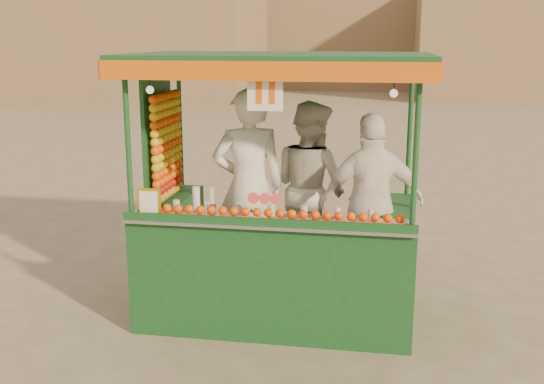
% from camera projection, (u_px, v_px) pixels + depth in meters
% --- Properties ---
extents(ground, '(90.00, 90.00, 0.00)m').
position_uv_depth(ground, '(251.00, 309.00, 6.37)').
color(ground, '#675C49').
rests_on(ground, ground).
extents(building_left, '(10.00, 6.00, 6.00)m').
position_uv_depth(building_left, '(133.00, 27.00, 26.33)').
color(building_left, '#86664C').
rests_on(building_left, ground).
extents(building_right, '(9.00, 6.00, 5.00)m').
position_uv_depth(building_right, '(525.00, 39.00, 27.62)').
color(building_right, '#86664C').
rests_on(building_right, ground).
extents(building_center, '(14.00, 7.00, 7.00)m').
position_uv_depth(building_center, '(327.00, 20.00, 34.63)').
color(building_center, '#86664C').
rests_on(building_center, ground).
extents(juice_cart, '(2.70, 1.75, 2.46)m').
position_uv_depth(juice_cart, '(271.00, 235.00, 6.07)').
color(juice_cart, '#103D16').
rests_on(juice_cart, ground).
extents(vendor_left, '(0.79, 0.64, 1.87)m').
position_uv_depth(vendor_left, '(249.00, 187.00, 6.12)').
color(vendor_left, silver).
rests_on(vendor_left, ground).
extents(vendor_middle, '(1.05, 1.04, 1.72)m').
position_uv_depth(vendor_middle, '(310.00, 187.00, 6.45)').
color(vendor_middle, beige).
rests_on(vendor_middle, ground).
extents(vendor_right, '(1.04, 0.64, 1.66)m').
position_uv_depth(vendor_right, '(372.00, 203.00, 5.96)').
color(vendor_right, white).
rests_on(vendor_right, ground).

